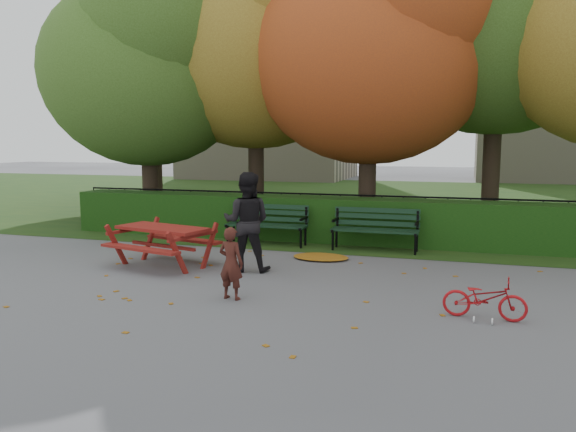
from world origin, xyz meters
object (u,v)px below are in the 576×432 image
(picnic_table, at_px, (163,236))
(adult, at_px, (247,222))
(tree_a, at_px, (152,56))
(tree_f, at_px, (157,39))
(bench_left, at_px, (268,221))
(tree_b, at_px, (264,24))
(bicycle, at_px, (485,298))
(tree_c, at_px, (382,34))
(child, at_px, (231,263))
(bench_right, at_px, (376,226))

(picnic_table, relative_size, adult, 1.14)
(tree_a, height_order, tree_f, tree_f)
(bench_left, relative_size, adult, 1.03)
(bench_left, height_order, picnic_table, bench_left)
(tree_a, bearing_deg, tree_b, 23.05)
(tree_f, relative_size, bench_left, 5.10)
(picnic_table, xyz_separation_m, adult, (1.60, 0.13, 0.30))
(tree_a, height_order, bench_left, tree_a)
(tree_b, xyz_separation_m, picnic_table, (0.06, -5.73, -4.83))
(tree_a, bearing_deg, picnic_table, -58.46)
(tree_f, bearing_deg, bicycle, -43.49)
(tree_b, xyz_separation_m, adult, (1.66, -5.60, -4.53))
(bench_left, bearing_deg, bicycle, -43.46)
(tree_c, distance_m, tree_f, 8.66)
(tree_f, distance_m, bench_left, 9.56)
(bicycle, bearing_deg, bench_left, 50.65)
(tree_f, distance_m, picnic_table, 10.79)
(bicycle, bearing_deg, child, 96.04)
(bench_left, bearing_deg, tree_b, 110.58)
(bench_right, relative_size, adult, 1.03)
(picnic_table, bearing_deg, adult, 18.86)
(picnic_table, height_order, child, child)
(tree_c, bearing_deg, picnic_table, -123.07)
(bench_right, distance_m, child, 4.55)
(tree_f, height_order, adult, tree_f)
(adult, height_order, bicycle, adult)
(tree_a, relative_size, child, 7.05)
(bicycle, bearing_deg, tree_c, 23.71)
(tree_a, distance_m, bench_left, 5.89)
(tree_c, xyz_separation_m, bicycle, (2.30, -6.46, -4.55))
(child, relative_size, adult, 0.61)
(picnic_table, bearing_deg, tree_b, 104.61)
(tree_b, distance_m, bench_left, 5.87)
(tree_a, height_order, adult, tree_a)
(tree_f, distance_m, child, 13.04)
(bench_left, xyz_separation_m, adult, (0.51, -2.55, 0.36))
(picnic_table, distance_m, child, 2.62)
(tree_c, distance_m, bench_left, 5.31)
(tree_a, distance_m, tree_b, 3.11)
(tree_a, relative_size, tree_b, 0.85)
(tree_a, xyz_separation_m, tree_f, (-1.94, 3.66, 1.17))
(bench_left, relative_size, bicycle, 1.73)
(bench_right, height_order, bicycle, bench_right)
(bench_right, relative_size, picnic_table, 0.90)
(tree_f, relative_size, child, 8.65)
(child, height_order, adult, adult)
(tree_b, bearing_deg, tree_c, -13.45)
(tree_f, bearing_deg, tree_a, -62.02)
(tree_a, bearing_deg, tree_f, 117.98)
(tree_a, distance_m, tree_f, 4.31)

